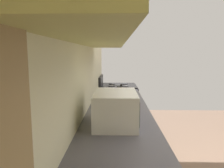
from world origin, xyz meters
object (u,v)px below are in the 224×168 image
object	(u,v)px
bowl	(122,104)
oven_range	(118,110)
microwave	(116,108)
kettle	(121,91)

from	to	relation	value
bowl	oven_range	bearing A→B (deg)	1.32
microwave	bowl	bearing A→B (deg)	-6.36
bowl	kettle	bearing A→B (deg)	0.00
oven_range	bowl	size ratio (longest dim) A/B	6.79
kettle	bowl	bearing A→B (deg)	180.00
kettle	microwave	bearing A→B (deg)	176.60
oven_range	kettle	world-z (taller)	oven_range
oven_range	microwave	bearing A→B (deg)	179.00
bowl	kettle	xyz separation A→B (m)	(0.54, 0.00, 0.05)
microwave	bowl	size ratio (longest dim) A/B	3.00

